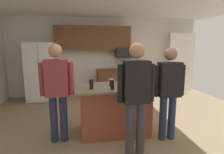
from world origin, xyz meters
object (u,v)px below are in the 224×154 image
glass_short_whisky (113,85)px  glass_pilsner (137,80)px  tumbler_amber (91,84)px  mug_ceramic_white (111,82)px  person_guest_by_door (169,88)px  microwave_over_range (124,53)px  refrigerator (42,72)px  kitchen_island (114,109)px  person_host_foreground (136,92)px  person_guest_left (57,87)px  glass_dark_ale (111,83)px

glass_short_whisky → glass_pilsner: (0.58, 0.46, -0.01)m
tumbler_amber → mug_ceramic_white: (0.41, 0.34, -0.03)m
person_guest_by_door → glass_pilsner: (-0.40, 0.62, 0.05)m
glass_pilsner → microwave_over_range: bearing=83.7°
mug_ceramic_white → refrigerator: bearing=128.5°
person_guest_by_door → glass_short_whisky: 0.99m
kitchen_island → person_host_foreground: bearing=-75.9°
person_host_foreground → tumbler_amber: person_host_foreground is taller
person_guest_left → person_guest_by_door: (1.92, -0.23, -0.04)m
tumbler_amber → glass_short_whisky: bearing=-16.6°
refrigerator → glass_short_whisky: refrigerator is taller
person_guest_left → person_host_foreground: 1.35m
kitchen_island → person_guest_left: person_guest_left is taller
refrigerator → person_guest_left: (0.81, -2.65, 0.10)m
glass_short_whisky → glass_pilsner: bearing=38.4°
person_host_foreground → mug_ceramic_white: bearing=-0.8°
person_guest_left → microwave_over_range: bearing=46.4°
glass_short_whisky → tumbler_amber: 0.38m
person_host_foreground → refrigerator: bearing=18.1°
glass_short_whisky → glass_pilsner: size_ratio=1.08×
glass_short_whisky → mug_ceramic_white: glass_short_whisky is taller
glass_short_whisky → mug_ceramic_white: (0.05, 0.45, -0.03)m
kitchen_island → person_guest_by_door: bearing=-25.1°
glass_short_whisky → kitchen_island: bearing=73.0°
refrigerator → person_host_foreground: (2.03, -3.23, 0.11)m
kitchen_island → glass_dark_ale: 0.53m
microwave_over_range → refrigerator: bearing=-177.4°
glass_short_whisky → person_guest_left: bearing=175.9°
refrigerator → person_guest_by_door: bearing=-46.4°
kitchen_island → tumbler_amber: bearing=-161.0°
kitchen_island → person_guest_by_door: size_ratio=0.86×
refrigerator → mug_ceramic_white: size_ratio=13.69×
person_guest_left → tumbler_amber: 0.59m
glass_dark_ale → mug_ceramic_white: bearing=79.5°
person_guest_by_door → glass_dark_ale: bearing=2.1°
person_host_foreground → glass_pilsner: (0.31, 0.97, -0.00)m
refrigerator → microwave_over_range: 2.66m
kitchen_island → tumbler_amber: 0.72m
tumbler_amber → mug_ceramic_white: tumbler_amber is taller
microwave_over_range → glass_short_whisky: size_ratio=3.38×
person_guest_left → glass_short_whisky: size_ratio=10.36×
mug_ceramic_white → glass_pilsner: (0.53, 0.01, 0.02)m
person_guest_left → mug_ceramic_white: size_ratio=13.15×
refrigerator → person_guest_left: refrigerator is taller
person_guest_by_door → glass_pilsner: size_ratio=10.80×
refrigerator → person_guest_left: size_ratio=1.04×
person_guest_left → glass_dark_ale: person_guest_left is taller
glass_dark_ale → glass_short_whisky: glass_short_whisky is taller
person_guest_left → glass_dark_ale: bearing=0.2°
microwave_over_range → tumbler_amber: (-1.21, -2.73, -0.44)m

